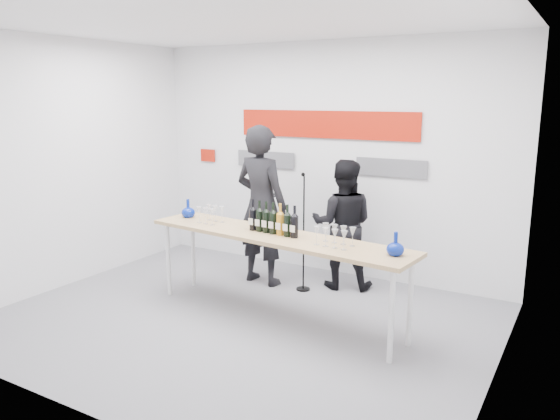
{
  "coord_description": "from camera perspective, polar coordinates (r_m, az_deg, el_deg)",
  "views": [
    {
      "loc": [
        3.07,
        -4.42,
        2.31
      ],
      "look_at": [
        0.27,
        0.36,
        1.15
      ],
      "focal_mm": 35.0,
      "sensor_mm": 36.0,
      "label": 1
    }
  ],
  "objects": [
    {
      "name": "ground",
      "position": [
        5.86,
        -4.17,
        -11.43
      ],
      "size": [
        5.0,
        5.0,
        0.0
      ],
      "primitive_type": "plane",
      "color": "slate",
      "rests_on": "ground"
    },
    {
      "name": "back_wall",
      "position": [
        7.16,
        4.76,
        5.31
      ],
      "size": [
        5.0,
        0.04,
        3.0
      ],
      "primitive_type": "cube",
      "color": "silver",
      "rests_on": "ground"
    },
    {
      "name": "signage",
      "position": [
        7.13,
        4.29,
        7.76
      ],
      "size": [
        3.38,
        0.02,
        0.79
      ],
      "color": "#A41607",
      "rests_on": "back_wall"
    },
    {
      "name": "tasting_table",
      "position": [
        5.64,
        -0.51,
        -3.25
      ],
      "size": [
        3.08,
        0.93,
        0.91
      ],
      "rotation": [
        0.0,
        0.0,
        -0.11
      ],
      "color": "tan",
      "rests_on": "ground"
    },
    {
      "name": "wine_bottles",
      "position": [
        5.62,
        -0.72,
        -0.86
      ],
      "size": [
        0.62,
        0.14,
        0.33
      ],
      "rotation": [
        0.0,
        0.0,
        -0.11
      ],
      "color": "black",
      "rests_on": "tasting_table"
    },
    {
      "name": "decanter_left",
      "position": [
        6.49,
        -9.58,
        0.19
      ],
      "size": [
        0.16,
        0.16,
        0.21
      ],
      "primitive_type": null,
      "color": "navy",
      "rests_on": "tasting_table"
    },
    {
      "name": "decanter_right",
      "position": [
        4.99,
        11.98,
        -3.45
      ],
      "size": [
        0.16,
        0.16,
        0.21
      ],
      "primitive_type": null,
      "color": "navy",
      "rests_on": "tasting_table"
    },
    {
      "name": "glasses_left",
      "position": [
        6.18,
        -7.27,
        -0.47
      ],
      "size": [
        0.28,
        0.24,
        0.18
      ],
      "color": "silver",
      "rests_on": "tasting_table"
    },
    {
      "name": "glasses_right",
      "position": [
        5.22,
        5.72,
        -2.73
      ],
      "size": [
        0.38,
        0.26,
        0.18
      ],
      "color": "silver",
      "rests_on": "tasting_table"
    },
    {
      "name": "presenter_left",
      "position": [
        6.72,
        -1.96,
        0.47
      ],
      "size": [
        0.76,
        0.54,
        1.97
      ],
      "primitive_type": "imported",
      "rotation": [
        0.0,
        0.0,
        3.04
      ],
      "color": "black",
      "rests_on": "ground"
    },
    {
      "name": "presenter_right",
      "position": [
        6.64,
        6.56,
        -1.5
      ],
      "size": [
        0.92,
        0.82,
        1.58
      ],
      "primitive_type": "imported",
      "rotation": [
        0.0,
        0.0,
        3.48
      ],
      "color": "black",
      "rests_on": "ground"
    },
    {
      "name": "mic_stand",
      "position": [
        6.56,
        2.45,
        -4.73
      ],
      "size": [
        0.17,
        0.17,
        1.44
      ],
      "rotation": [
        0.0,
        0.0,
        0.22
      ],
      "color": "black",
      "rests_on": "ground"
    }
  ]
}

